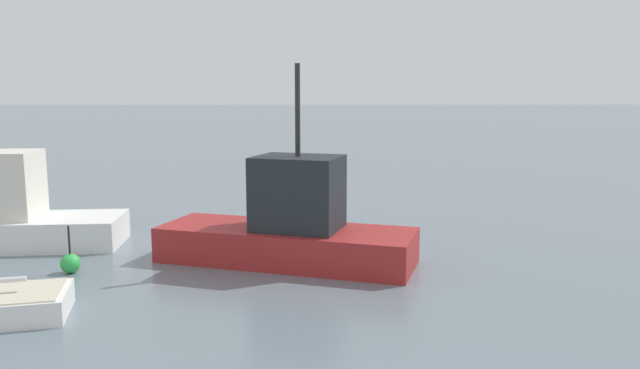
{
  "coord_description": "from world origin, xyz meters",
  "views": [
    {
      "loc": [
        -0.54,
        -7.79,
        5.5
      ],
      "look_at": [
        0.0,
        14.15,
        2.21
      ],
      "focal_mm": 34.03,
      "sensor_mm": 36.0,
      "label": 1
    }
  ],
  "objects": [
    {
      "name": "channel_buoy_2",
      "position": [
        -7.82,
        10.56,
        0.31
      ],
      "size": [
        0.61,
        0.61,
        1.49
      ],
      "color": "green",
      "rests_on": "ground_plane"
    },
    {
      "name": "fishing_boat_0",
      "position": [
        -1.04,
        11.62,
        1.17
      ],
      "size": [
        8.83,
        5.32,
        6.45
      ],
      "rotation": [
        0.0,
        0.0,
        -0.32
      ],
      "color": "maroon",
      "rests_on": "ground_plane"
    }
  ]
}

